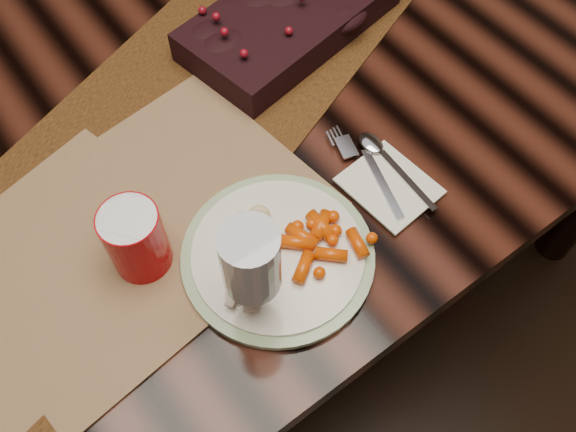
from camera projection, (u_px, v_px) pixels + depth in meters
floor at (225, 295)px, 1.63m from camera, size 5.00×5.00×0.00m
dining_table at (209, 225)px, 1.31m from camera, size 1.80×1.00×0.75m
table_runner at (207, 91)px, 1.01m from camera, size 1.84×1.02×0.00m
centerpiece at (290, 14)px, 1.05m from camera, size 0.41×0.26×0.08m
placemat_main at (144, 227)px, 0.87m from camera, size 0.53×0.42×0.00m
placemat_second at (43, 275)px, 0.83m from camera, size 0.47×0.39×0.00m
dinner_plate at (278, 255)px, 0.84m from camera, size 0.28×0.28×0.01m
baby_carrots at (324, 251)px, 0.82m from camera, size 0.12×0.11×0.02m
mashed_potatoes at (250, 228)px, 0.83m from camera, size 0.10×0.09×0.05m
turkey_shreds at (252, 292)px, 0.79m from camera, size 0.07×0.06×0.01m
napkin at (389, 186)px, 0.90m from camera, size 0.12×0.14×0.00m
fork at (373, 174)px, 0.91m from camera, size 0.07×0.17×0.00m
spoon at (396, 168)px, 0.91m from camera, size 0.04×0.16×0.00m
red_cup at (136, 240)px, 0.80m from camera, size 0.09×0.09×0.11m
wine_glass at (253, 279)px, 0.72m from camera, size 0.07×0.07×0.20m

